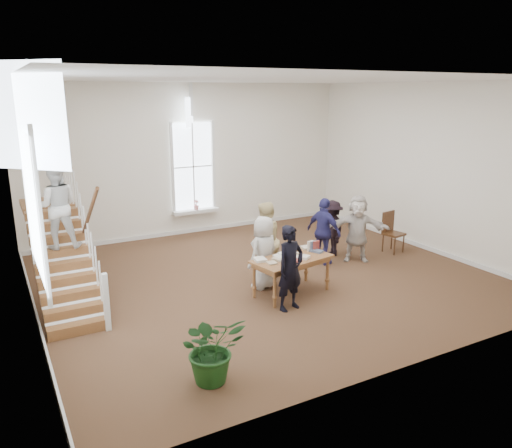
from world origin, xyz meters
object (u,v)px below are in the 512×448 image
police_officer (290,268)px  side_chair (391,229)px  woman_cluster_b (332,228)px  woman_cluster_c (357,228)px  elderly_woman (264,252)px  floor_plant (212,348)px  woman_cluster_a (324,231)px  library_table (291,261)px  person_yellow (265,241)px

police_officer → side_chair: 4.80m
woman_cluster_b → woman_cluster_c: (0.30, -0.65, 0.11)m
woman_cluster_b → woman_cluster_c: 0.72m
elderly_woman → floor_plant: (-2.51, -2.89, -0.27)m
woman_cluster_a → side_chair: 2.23m
woman_cluster_c → side_chair: woman_cluster_c is taller
police_officer → woman_cluster_b: (2.79, 2.35, -0.12)m
elderly_woman → woman_cluster_c: (2.99, 0.45, 0.04)m
woman_cluster_b → floor_plant: woman_cluster_b is taller
elderly_woman → woman_cluster_a: woman_cluster_a is taller
elderly_woman → woman_cluster_a: (2.09, 0.65, 0.03)m
elderly_woman → side_chair: bearing=168.9°
library_table → woman_cluster_a: 2.15m
police_officer → person_yellow: 1.80m
police_officer → side_chair: police_officer is taller
woman_cluster_a → floor_plant: (-4.60, -3.54, -0.31)m
person_yellow → woman_cluster_a: size_ratio=1.07×
library_table → side_chair: size_ratio=1.69×
library_table → floor_plant: size_ratio=1.71×
side_chair → woman_cluster_a: bearing=169.4°
woman_cluster_b → woman_cluster_c: woman_cluster_c is taller
library_table → elderly_woman: (-0.34, 0.59, 0.09)m
elderly_woman → person_yellow: bearing=-140.2°
elderly_woman → floor_plant: 3.84m
police_officer → side_chair: size_ratio=1.57×
woman_cluster_b → woman_cluster_a: bearing=-38.1°
library_table → woman_cluster_c: woman_cluster_c is taller
woman_cluster_b → woman_cluster_c: bearing=39.8°
person_yellow → police_officer: bearing=48.9°
person_yellow → woman_cluster_c: bearing=150.8°
police_officer → woman_cluster_a: size_ratio=1.02×
police_officer → elderly_woman: size_ratio=1.06×
side_chair → police_officer: bearing=-166.8°
woman_cluster_b → floor_plant: (-5.20, -3.99, -0.20)m
police_officer → side_chair: bearing=11.1°
library_table → woman_cluster_b: size_ratio=1.24×
police_officer → person_yellow: bearing=65.3°
woman_cluster_a → person_yellow: bearing=77.4°
woman_cluster_a → woman_cluster_b: (0.60, 0.45, -0.10)m
woman_cluster_c → person_yellow: bearing=-146.6°
police_officer → woman_cluster_a: (2.19, 1.90, -0.02)m
woman_cluster_a → side_chair: size_ratio=1.54×
woman_cluster_a → woman_cluster_c: 0.92m
person_yellow → side_chair: size_ratio=1.65×
police_officer → floor_plant: size_ratio=1.60×
library_table → police_officer: size_ratio=1.07×
library_table → woman_cluster_c: size_ratio=1.08×
person_yellow → woman_cluster_c: size_ratio=1.05×
woman_cluster_b → side_chair: (1.62, -0.49, -0.12)m
police_officer → woman_cluster_c: bearing=17.0°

